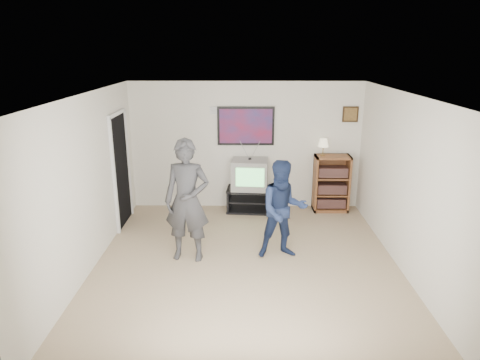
{
  "coord_description": "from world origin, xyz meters",
  "views": [
    {
      "loc": [
        -0.05,
        -5.7,
        3.1
      ],
      "look_at": [
        -0.1,
        0.57,
        1.15
      ],
      "focal_mm": 32.0,
      "sensor_mm": 36.0,
      "label": 1
    }
  ],
  "objects_px": {
    "media_stand": "(251,199)",
    "crt_television": "(250,174)",
    "person_tall": "(187,201)",
    "bookshelf": "(331,183)",
    "person_short": "(283,210)"
  },
  "relations": [
    {
      "from": "media_stand",
      "to": "bookshelf",
      "type": "height_order",
      "value": "bookshelf"
    },
    {
      "from": "crt_television",
      "to": "person_tall",
      "type": "relative_size",
      "value": 0.37
    },
    {
      "from": "person_tall",
      "to": "person_short",
      "type": "height_order",
      "value": "person_tall"
    },
    {
      "from": "media_stand",
      "to": "crt_television",
      "type": "height_order",
      "value": "crt_television"
    },
    {
      "from": "person_tall",
      "to": "crt_television",
      "type": "bearing_deg",
      "value": 70.98
    },
    {
      "from": "bookshelf",
      "to": "person_short",
      "type": "distance_m",
      "value": 2.28
    },
    {
      "from": "media_stand",
      "to": "crt_television",
      "type": "distance_m",
      "value": 0.52
    },
    {
      "from": "person_tall",
      "to": "person_short",
      "type": "xyz_separation_m",
      "value": [
        1.43,
        0.07,
        -0.17
      ]
    },
    {
      "from": "media_stand",
      "to": "bookshelf",
      "type": "distance_m",
      "value": 1.6
    },
    {
      "from": "person_tall",
      "to": "person_short",
      "type": "relative_size",
      "value": 1.22
    },
    {
      "from": "media_stand",
      "to": "person_short",
      "type": "bearing_deg",
      "value": -72.12
    },
    {
      "from": "media_stand",
      "to": "person_tall",
      "type": "distance_m",
      "value": 2.33
    },
    {
      "from": "media_stand",
      "to": "person_tall",
      "type": "xyz_separation_m",
      "value": [
        -0.99,
        -1.99,
        0.7
      ]
    },
    {
      "from": "media_stand",
      "to": "bookshelf",
      "type": "relative_size",
      "value": 0.88
    },
    {
      "from": "bookshelf",
      "to": "person_tall",
      "type": "relative_size",
      "value": 0.6
    }
  ]
}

